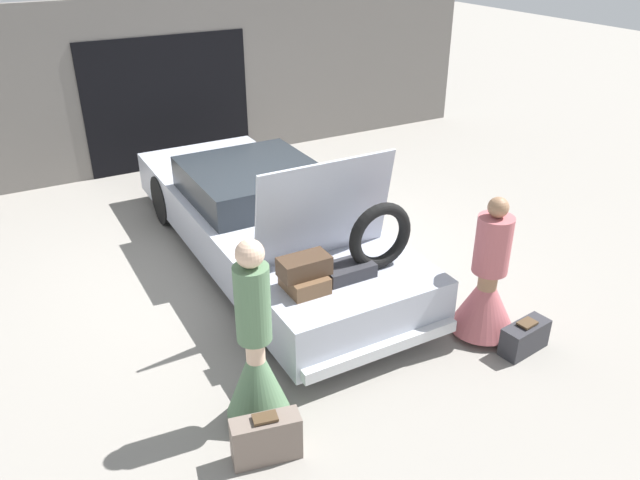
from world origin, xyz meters
The scene contains 7 objects.
ground_plane centered at (0.00, 0.00, 0.00)m, with size 40.00×40.00×0.00m, color gray.
garage_wall_back centered at (0.00, 3.87, 1.39)m, with size 12.00×0.14×2.80m.
car centered at (0.00, -0.01, 0.54)m, with size 1.82×5.30×1.81m.
person_left centered at (-1.27, -2.63, 0.63)m, with size 0.55×0.55×1.75m.
person_right centered at (1.27, -2.61, 0.54)m, with size 0.67×0.67×1.55m.
suitcase_beside_left_person centered at (-1.40, -3.07, 0.20)m, with size 0.58×0.31×0.43m.
suitcase_beside_right_person centered at (1.44, -3.05, 0.16)m, with size 0.55×0.29×0.34m.
Camera 1 is at (-2.80, -6.48, 3.88)m, focal length 35.00 mm.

